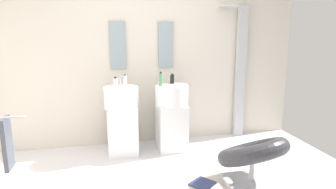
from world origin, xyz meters
TOP-DOWN VIEW (x-y plane):
  - rear_partition at (0.00, 1.65)m, footprint 4.80×0.10m
  - pedestal_sink_left at (-0.35, 1.19)m, footprint 0.46×0.46m
  - pedestal_sink_right at (0.35, 1.19)m, footprint 0.46×0.46m
  - vanity_mirror_left at (-0.35, 1.58)m, footprint 0.22×0.03m
  - vanity_mirror_right at (0.35, 1.58)m, footprint 0.22×0.03m
  - shower_column at (1.52, 1.53)m, footprint 0.49×0.24m
  - lounge_chair at (0.96, -0.03)m, footprint 1.01×1.02m
  - towel_rack at (-1.52, 0.12)m, footprint 0.37×0.22m
  - magazine_navy at (0.44, 0.09)m, footprint 0.32×0.32m
  - soap_bottle_clear at (-0.42, 1.09)m, footprint 0.06×0.06m
  - soap_bottle_black at (0.38, 1.30)m, footprint 0.05×0.05m
  - soap_bottle_white at (-0.30, 1.06)m, footprint 0.04×0.04m
  - soap_bottle_green at (0.19, 1.15)m, footprint 0.05×0.05m

SIDE VIEW (x-z plane):
  - magazine_navy at x=0.44m, z-range 0.01..0.03m
  - lounge_chair at x=0.96m, z-range 0.03..0.67m
  - pedestal_sink_left at x=-0.35m, z-range -0.02..1.02m
  - pedestal_sink_right at x=0.35m, z-range -0.02..1.02m
  - towel_rack at x=-1.52m, z-range 0.15..1.10m
  - soap_bottle_black at x=0.38m, z-range 0.93..1.08m
  - soap_bottle_clear at x=-0.42m, z-range 0.93..1.09m
  - soap_bottle_white at x=-0.30m, z-range 0.93..1.13m
  - soap_bottle_green at x=0.19m, z-range 0.93..1.13m
  - shower_column at x=1.52m, z-range 0.05..2.10m
  - rear_partition at x=0.00m, z-range 0.00..2.60m
  - vanity_mirror_left at x=-0.35m, z-range 1.14..1.80m
  - vanity_mirror_right at x=0.35m, z-range 1.14..1.80m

